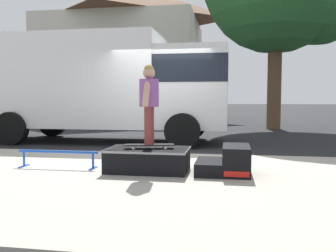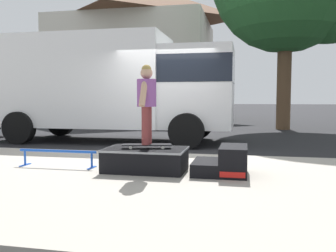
{
  "view_description": "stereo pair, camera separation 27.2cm",
  "coord_description": "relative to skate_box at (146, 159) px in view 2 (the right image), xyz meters",
  "views": [
    {
      "loc": [
        1.72,
        -8.01,
        1.28
      ],
      "look_at": [
        0.61,
        -1.42,
        0.76
      ],
      "focal_mm": 39.0,
      "sensor_mm": 36.0,
      "label": 1
    },
    {
      "loc": [
        1.99,
        -7.96,
        1.28
      ],
      "look_at": [
        0.61,
        -1.42,
        0.76
      ],
      "focal_mm": 39.0,
      "sensor_mm": 36.0,
      "label": 2
    }
  ],
  "objects": [
    {
      "name": "skateboard",
      "position": [
        0.02,
        -0.0,
        0.22
      ],
      "size": [
        0.81,
        0.38,
        0.07
      ],
      "color": "black",
      "rests_on": "skate_box"
    },
    {
      "name": "skater_kid",
      "position": [
        0.02,
        -0.0,
        0.97
      ],
      "size": [
        0.3,
        0.64,
        1.25
      ],
      "color": "brown",
      "rests_on": "skateboard"
    },
    {
      "name": "box_truck",
      "position": [
        -2.22,
        4.62,
        1.39
      ],
      "size": [
        6.91,
        2.63,
        3.05
      ],
      "color": "white",
      "rests_on": "ground"
    },
    {
      "name": "sidewalk_slab",
      "position": [
        -0.46,
        -0.58,
        -0.25
      ],
      "size": [
        50.0,
        5.0,
        0.12
      ],
      "primitive_type": "cube",
      "color": "#A8A093",
      "rests_on": "ground"
    },
    {
      "name": "kicker_ramp",
      "position": [
        1.25,
        -0.0,
        -0.01
      ],
      "size": [
        0.81,
        0.81,
        0.43
      ],
      "color": "black",
      "rests_on": "sidewalk_slab"
    },
    {
      "name": "ground_plane",
      "position": [
        -0.46,
        2.42,
        -0.31
      ],
      "size": [
        140.0,
        140.0,
        0.0
      ],
      "primitive_type": "plane",
      "color": "black"
    },
    {
      "name": "grind_rail",
      "position": [
        -1.55,
        0.03,
        0.02
      ],
      "size": [
        1.39,
        0.28,
        0.29
      ],
      "color": "blue",
      "rests_on": "sidewalk_slab"
    },
    {
      "name": "house_behind",
      "position": [
        -5.24,
        16.76,
        3.93
      ],
      "size": [
        9.54,
        8.23,
        8.4
      ],
      "color": "beige",
      "rests_on": "ground"
    },
    {
      "name": "skate_box",
      "position": [
        0.0,
        0.0,
        0.0
      ],
      "size": [
        1.28,
        0.82,
        0.36
      ],
      "color": "black",
      "rests_on": "sidewalk_slab"
    }
  ]
}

